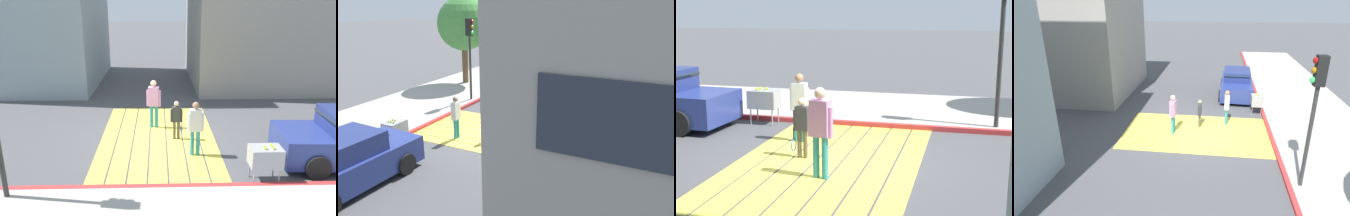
# 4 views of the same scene
# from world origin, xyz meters

# --- Properties ---
(ground_plane) EXTENTS (120.00, 120.00, 0.00)m
(ground_plane) POSITION_xyz_m (0.00, 0.00, 0.00)
(ground_plane) COLOR #4C4C4F
(crosswalk_stripes) EXTENTS (6.40, 3.80, 0.01)m
(crosswalk_stripes) POSITION_xyz_m (0.00, -0.00, 0.01)
(crosswalk_stripes) COLOR #EAD64C
(crosswalk_stripes) RESTS_ON ground
(sidewalk_west) EXTENTS (4.80, 40.00, 0.12)m
(sidewalk_west) POSITION_xyz_m (-5.60, 0.00, 0.06)
(sidewalk_west) COLOR #ADA8A0
(sidewalk_west) RESTS_ON ground
(curb_painted) EXTENTS (0.16, 40.00, 0.13)m
(curb_painted) POSITION_xyz_m (-3.25, 0.00, 0.07)
(curb_painted) COLOR #BC3333
(curb_painted) RESTS_ON ground
(building_far_south) EXTENTS (8.00, 7.04, 7.80)m
(building_far_south) POSITION_xyz_m (8.50, -5.42, 3.90)
(building_far_south) COLOR gray
(building_far_south) RESTS_ON ground
(car_parked_near_curb) EXTENTS (2.13, 4.38, 1.57)m
(car_parked_near_curb) POSITION_xyz_m (-2.00, -5.56, 0.73)
(car_parked_near_curb) COLOR navy
(car_parked_near_curb) RESTS_ON ground
(traffic_light_corner) EXTENTS (0.39, 0.28, 4.24)m
(traffic_light_corner) POSITION_xyz_m (-3.58, 3.54, 3.04)
(traffic_light_corner) COLOR #2D2D2D
(traffic_light_corner) RESTS_ON ground
(tennis_ball_cart) EXTENTS (0.56, 0.80, 1.02)m
(tennis_ball_cart) POSITION_xyz_m (-2.90, -2.73, 0.70)
(tennis_ball_cart) COLOR #99999E
(tennis_ball_cart) RESTS_ON ground
(pedestrian_adult_lead) EXTENTS (0.27, 0.51, 1.77)m
(pedestrian_adult_lead) POSITION_xyz_m (1.02, 0.14, 1.03)
(pedestrian_adult_lead) COLOR teal
(pedestrian_adult_lead) RESTS_ON ground
(pedestrian_adult_trailing) EXTENTS (0.22, 0.49, 1.68)m
(pedestrian_adult_trailing) POSITION_xyz_m (-1.33, -1.11, 0.98)
(pedestrian_adult_trailing) COLOR teal
(pedestrian_adult_trailing) RESTS_ON ground
(pedestrian_child_with_racket) EXTENTS (0.28, 0.40, 1.33)m
(pedestrian_child_with_racket) POSITION_xyz_m (-0.10, -0.62, 0.75)
(pedestrian_child_with_racket) COLOR brown
(pedestrian_child_with_racket) RESTS_ON ground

